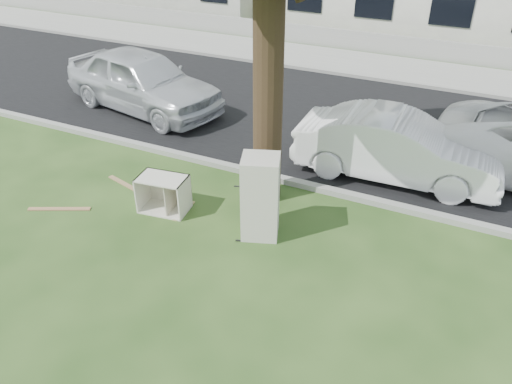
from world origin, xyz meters
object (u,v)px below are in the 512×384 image
at_px(fridge, 260,197).
at_px(car_left, 143,81).
at_px(cabinet, 163,194).
at_px(car_center, 397,147).

xyz_separation_m(fridge, car_left, (-5.34, 3.87, 0.05)).
xyz_separation_m(cabinet, car_left, (-3.37, 3.98, 0.46)).
xyz_separation_m(car_center, car_left, (-7.02, 0.79, 0.12)).
distance_m(fridge, cabinet, 2.02).
bearing_deg(car_center, cabinet, 128.82).
bearing_deg(cabinet, car_center, 33.28).
bearing_deg(fridge, car_center, 41.54).
bearing_deg(fridge, car_left, 124.18).
xyz_separation_m(fridge, car_center, (1.68, 3.08, -0.07)).
bearing_deg(car_center, fridge, 149.12).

